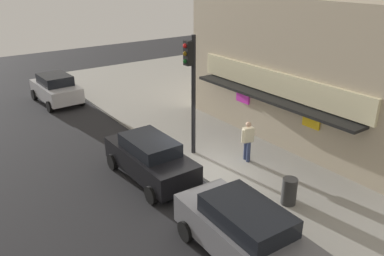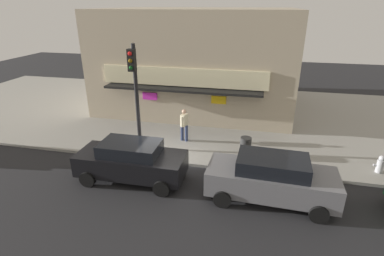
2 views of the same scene
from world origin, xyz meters
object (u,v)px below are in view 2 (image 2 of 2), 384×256
pedestrian (184,124)px  parked_car_grey (271,178)px  fire_hydrant (380,164)px  parked_car_black (131,161)px  trash_can (245,147)px  traffic_light (135,85)px

pedestrian → parked_car_grey: size_ratio=0.37×
fire_hydrant → parked_car_black: (-10.02, -2.56, 0.36)m
trash_can → traffic_light: bearing=-175.3°
parked_car_grey → trash_can: bearing=109.6°
parked_car_black → fire_hydrant: bearing=14.3°
fire_hydrant → trash_can: trash_can is taller
pedestrian → trash_can: bearing=-18.4°
fire_hydrant → parked_car_black: 10.35m
parked_car_black → parked_car_grey: size_ratio=0.94×
traffic_light → parked_car_grey: traffic_light is taller
traffic_light → parked_car_grey: size_ratio=1.08×
traffic_light → trash_can: (5.05, 0.41, -2.75)m
fire_hydrant → parked_car_black: size_ratio=0.18×
fire_hydrant → pedestrian: bearing=171.7°
pedestrian → parked_car_grey: 5.85m
parked_car_grey → fire_hydrant: bearing=31.2°
traffic_light → trash_can: 5.77m
traffic_light → trash_can: size_ratio=5.35×
fire_hydrant → parked_car_grey: parked_car_grey is taller
trash_can → pedestrian: 3.37m
fire_hydrant → parked_car_black: bearing=-165.7°
trash_can → parked_car_grey: (1.06, -2.98, 0.29)m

